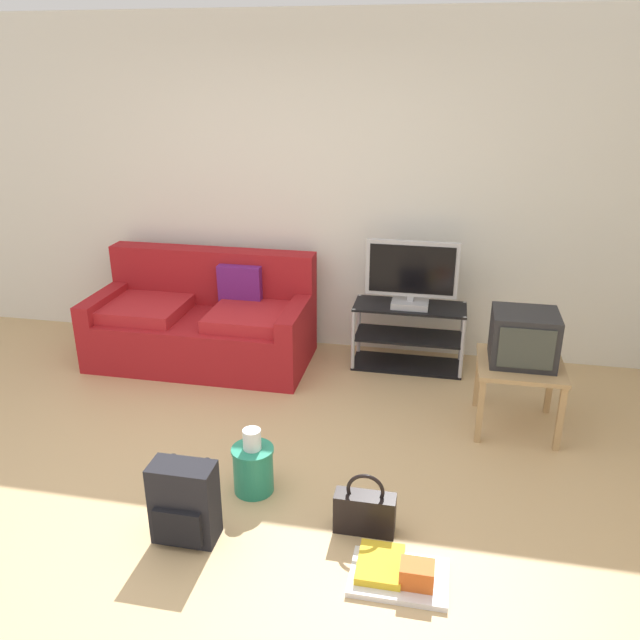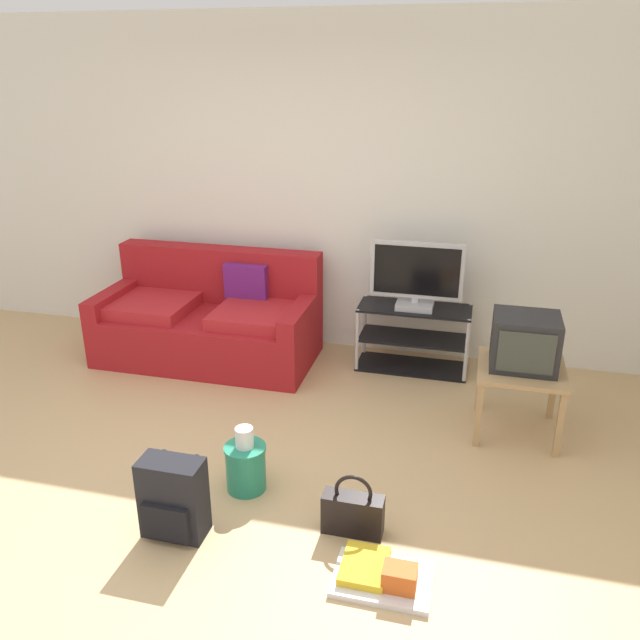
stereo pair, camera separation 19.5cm
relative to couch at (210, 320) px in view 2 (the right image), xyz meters
name	(u,v)px [view 2 (the right image)]	position (x,y,z in m)	size (l,w,h in m)	color
ground_plane	(199,510)	(0.73, -1.91, -0.33)	(9.00, 9.80, 0.02)	tan
wall_back	(311,189)	(0.73, 0.54, 1.03)	(9.00, 0.10, 2.70)	silver
couch	(210,320)	(0.00, 0.00, 0.00)	(1.76, 0.86, 0.87)	maroon
tv_stand	(413,338)	(1.67, 0.18, -0.06)	(0.88, 0.37, 0.53)	black
flat_tv	(416,276)	(1.67, 0.16, 0.47)	(0.71, 0.22, 0.53)	#B2B2B7
side_table	(520,377)	(2.45, -0.63, 0.08)	(0.55, 0.55, 0.48)	tan
crt_tv	(525,342)	(2.45, -0.61, 0.33)	(0.42, 0.37, 0.35)	#232326
backpack	(173,499)	(0.70, -2.11, -0.11)	(0.33, 0.25, 0.44)	black
handbag	(353,512)	(1.60, -1.88, -0.20)	(0.32, 0.11, 0.35)	black
cleaning_bucket	(246,464)	(0.92, -1.66, -0.16)	(0.24, 0.24, 0.40)	#238466
floor_tray	(381,575)	(1.80, -2.20, -0.28)	(0.47, 0.33, 0.14)	silver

